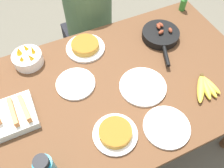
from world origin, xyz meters
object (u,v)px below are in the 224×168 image
object	(u,v)px
hot_sauce_bottle	(183,3)
frittata_plate_side	(85,46)
empty_plate_near_front	(143,87)
person_figure	(90,30)
skillet	(161,35)
melon_tray	(7,117)
empty_plate_mid_edge	(76,84)
empty_plate_far_right	(166,127)
fruit_bowl_citrus	(28,58)
frittata_plate_center	(115,133)
banana_bunch	(205,87)

from	to	relation	value
hot_sauce_bottle	frittata_plate_side	bearing A→B (deg)	-174.58
frittata_plate_side	hot_sauce_bottle	world-z (taller)	hot_sauce_bottle
empty_plate_near_front	person_figure	bearing A→B (deg)	91.04
skillet	hot_sauce_bottle	size ratio (longest dim) A/B	2.83
hot_sauce_bottle	melon_tray	bearing A→B (deg)	-164.06
person_figure	hot_sauce_bottle	bearing A→B (deg)	-28.60
empty_plate_near_front	empty_plate_mid_edge	bearing A→B (deg)	152.39
empty_plate_far_right	empty_plate_mid_edge	xyz separation A→B (m)	(-0.33, 0.45, 0.00)
empty_plate_near_front	fruit_bowl_citrus	distance (m)	0.71
empty_plate_mid_edge	fruit_bowl_citrus	bearing A→B (deg)	126.42
frittata_plate_side	skillet	bearing A→B (deg)	-13.29
frittata_plate_side	person_figure	size ratio (longest dim) A/B	0.20
skillet	frittata_plate_center	bearing A→B (deg)	-26.74
empty_plate_mid_edge	hot_sauce_bottle	xyz separation A→B (m)	(0.94, 0.31, 0.05)
frittata_plate_side	fruit_bowl_citrus	bearing A→B (deg)	173.97
frittata_plate_side	hot_sauce_bottle	bearing A→B (deg)	5.42
empty_plate_near_front	banana_bunch	bearing A→B (deg)	-26.02
frittata_plate_side	empty_plate_far_right	bearing A→B (deg)	-75.52
frittata_plate_center	person_figure	xyz separation A→B (m)	(0.25, 1.02, -0.26)
skillet	frittata_plate_side	size ratio (longest dim) A/B	1.55
hot_sauce_bottle	empty_plate_near_front	bearing A→B (deg)	-140.71
empty_plate_far_right	person_figure	bearing A→B (deg)	90.18
empty_plate_far_right	hot_sauce_bottle	distance (m)	0.98
skillet	empty_plate_far_right	size ratio (longest dim) A/B	1.59
melon_tray	fruit_bowl_citrus	distance (m)	0.39
frittata_plate_side	person_figure	bearing A→B (deg)	67.05
skillet	empty_plate_mid_edge	world-z (taller)	skillet
empty_plate_far_right	hot_sauce_bottle	size ratio (longest dim) A/B	1.78
melon_tray	empty_plate_near_front	world-z (taller)	melon_tray
frittata_plate_center	frittata_plate_side	distance (m)	0.62
frittata_plate_center	hot_sauce_bottle	world-z (taller)	hot_sauce_bottle
frittata_plate_center	person_figure	distance (m)	1.08
banana_bunch	frittata_plate_center	world-z (taller)	frittata_plate_center
frittata_plate_side	empty_plate_near_front	bearing A→B (deg)	-65.62
melon_tray	frittata_plate_side	world-z (taller)	melon_tray
frittata_plate_center	fruit_bowl_citrus	size ratio (longest dim) A/B	1.27
empty_plate_near_front	empty_plate_mid_edge	distance (m)	0.38
melon_tray	empty_plate_near_front	size ratio (longest dim) A/B	1.06
empty_plate_near_front	hot_sauce_bottle	bearing A→B (deg)	39.29
skillet	frittata_plate_side	world-z (taller)	skillet
banana_bunch	person_figure	distance (m)	1.07
banana_bunch	empty_plate_mid_edge	distance (m)	0.74
melon_tray	person_figure	distance (m)	1.05
frittata_plate_center	person_figure	world-z (taller)	person_figure
frittata_plate_side	frittata_plate_center	bearing A→B (deg)	-97.09
empty_plate_mid_edge	skillet	bearing A→B (deg)	10.90
skillet	frittata_plate_side	distance (m)	0.50
banana_bunch	frittata_plate_side	size ratio (longest dim) A/B	0.72
fruit_bowl_citrus	skillet	bearing A→B (deg)	-10.27
empty_plate_near_front	empty_plate_far_right	size ratio (longest dim) A/B	1.11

